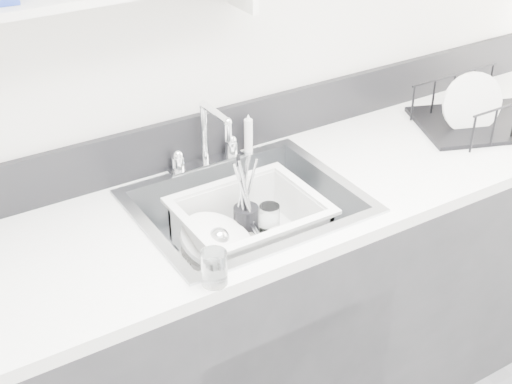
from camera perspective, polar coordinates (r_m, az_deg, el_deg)
counter_run at (r=2.35m, az=-0.65°, el=-10.30°), size 3.20×0.62×0.92m
backsplash at (r=2.26m, az=-4.66°, el=4.35°), size 3.20×0.02×0.16m
sink at (r=2.13m, az=-0.71°, el=-2.85°), size 0.64×0.52×0.20m
faucet at (r=2.23m, az=-4.00°, el=3.38°), size 0.26×0.18×0.23m
side_sprayer at (r=2.30m, az=-0.61°, el=4.68°), size 0.03×0.03×0.14m
wash_tub at (r=2.12m, az=-0.49°, el=-2.81°), size 0.45×0.39×0.16m
plate_stack at (r=2.10m, az=-2.93°, el=-4.51°), size 0.27×0.27×0.11m
utensil_cup at (r=2.18m, az=-0.81°, el=-2.12°), size 0.08×0.08×0.26m
ladle at (r=2.12m, az=-1.28°, el=-3.90°), size 0.27×0.17×0.07m
tumbler_in_tub at (r=2.20m, az=1.07°, el=-2.14°), size 0.08×0.08×0.09m
tumbler_counter at (r=1.75m, az=-3.37°, el=-6.09°), size 0.08×0.08×0.09m
dish_rack at (r=2.61m, az=17.66°, el=6.62°), size 0.52×0.46×0.15m
bowl_small at (r=2.15m, az=2.28°, el=-3.93°), size 0.14×0.14×0.04m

